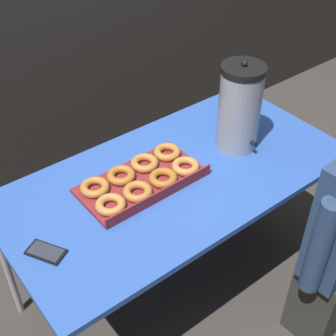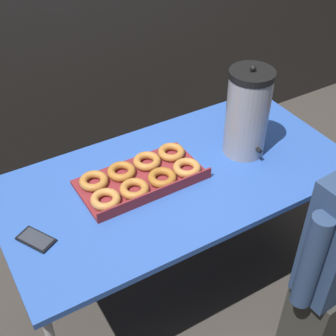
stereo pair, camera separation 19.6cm
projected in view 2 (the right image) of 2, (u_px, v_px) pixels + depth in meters
ground_plane at (175, 283)px, 2.50m from camera, size 12.00×12.00×0.00m
folding_table at (177, 183)px, 2.05m from camera, size 1.53×0.78×0.75m
donut_box at (141, 177)px, 1.98m from camera, size 0.54×0.30×0.05m
coffee_urn at (247, 112)px, 2.04m from camera, size 0.19×0.22×0.43m
cell_phone at (36, 239)px, 1.73m from camera, size 0.13×0.16×0.01m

